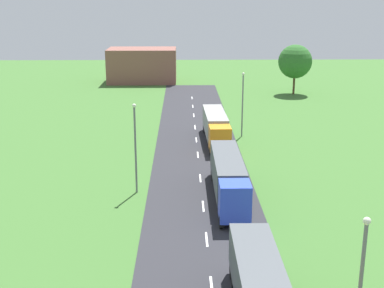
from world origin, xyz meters
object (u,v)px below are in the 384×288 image
at_px(lamppost_second, 135,144).
at_px(truck_third, 216,126).
at_px(truck_second, 228,176).
at_px(lamppost_third, 243,101).
at_px(tree_oak, 295,62).
at_px(distant_building, 142,65).

bearing_deg(lamppost_second, truck_third, 63.75).
relative_size(truck_second, lamppost_third, 1.61).
xyz_separation_m(truck_second, tree_oak, (16.84, 51.83, 3.93)).
xyz_separation_m(tree_oak, distant_building, (-29.35, 14.94, -2.51)).
bearing_deg(tree_oak, lamppost_second, -116.67).
bearing_deg(tree_oak, truck_third, -116.88).
xyz_separation_m(lamppost_second, lamppost_third, (11.99, 19.74, -0.02)).
bearing_deg(truck_second, lamppost_second, 168.37).
xyz_separation_m(lamppost_second, tree_oak, (25.17, 50.12, 1.39)).
distance_m(truck_third, lamppost_third, 5.14).
bearing_deg(truck_third, truck_second, -90.29).
height_order(tree_oak, distant_building, tree_oak).
bearing_deg(lamppost_second, tree_oak, 63.33).
height_order(truck_second, tree_oak, tree_oak).
height_order(truck_second, distant_building, distant_building).
relative_size(lamppost_third, distant_building, 0.58).
distance_m(truck_second, truck_third, 18.80).
xyz_separation_m(truck_third, lamppost_third, (3.57, 2.66, 2.57)).
bearing_deg(lamppost_third, truck_third, -143.27).
relative_size(truck_third, lamppost_third, 1.54).
distance_m(truck_second, lamppost_third, 21.91).
bearing_deg(truck_second, distant_building, 100.61).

